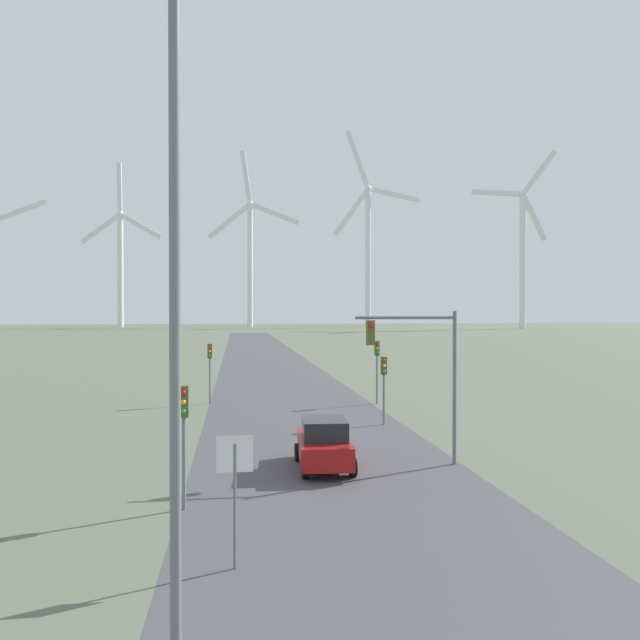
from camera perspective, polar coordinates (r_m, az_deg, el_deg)
road_surface at (r=54.09m, az=-4.08°, el=-5.31°), size 10.00×240.00×0.01m
streetlamp at (r=10.18m, az=-13.15°, el=7.20°), size 2.64×0.32×11.15m
stop_sign_near at (r=14.28m, az=-7.80°, el=-13.93°), size 0.81×0.07×2.95m
traffic_light_post_near_left at (r=18.49m, az=-12.36°, el=-8.82°), size 0.28×0.33×3.57m
traffic_light_post_near_right at (r=31.70m, az=5.86°, el=-5.00°), size 0.28×0.34×3.43m
traffic_light_post_mid_left at (r=39.25m, az=-10.04°, el=-3.60°), size 0.28×0.33×3.72m
traffic_light_post_mid_right at (r=38.71m, az=5.23°, el=-3.47°), size 0.28×0.33×3.90m
traffic_light_mast_overhead at (r=23.35m, az=9.16°, el=-3.31°), size 3.84×0.35×5.73m
car_approaching at (r=23.04m, az=0.37°, el=-11.22°), size 2.07×4.21×1.83m
wind_turbine_left at (r=248.12m, az=-17.79°, el=5.53°), size 32.16×13.00×62.04m
wind_turbine_center at (r=242.53m, az=-6.42°, el=6.29°), size 35.34×8.79×67.83m
wind_turbine_right at (r=238.55m, az=4.42°, el=7.13°), size 35.93×10.12×73.78m
wind_turbine_far_right at (r=225.46m, az=18.05°, el=6.38°), size 25.62×12.80×60.52m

